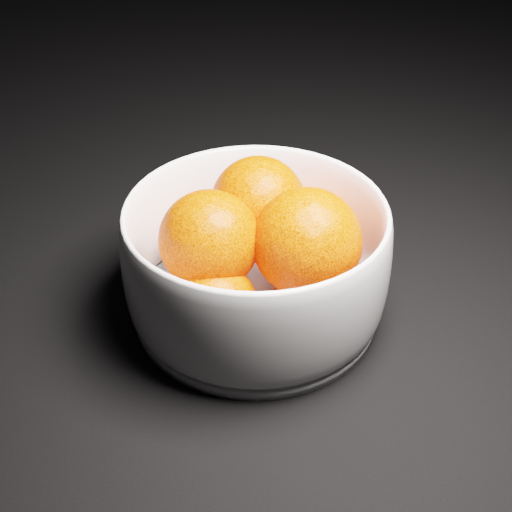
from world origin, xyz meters
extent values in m
cube|color=black|center=(0.00, 0.00, 0.00)|extent=(3.00, 3.00, 0.00)
cylinder|color=white|center=(0.25, -0.25, 0.01)|extent=(0.21, 0.21, 0.01)
sphere|color=#FF410A|center=(0.30, -0.20, 0.05)|extent=(0.07, 0.07, 0.07)
sphere|color=#FF410A|center=(0.21, -0.21, 0.05)|extent=(0.07, 0.07, 0.07)
sphere|color=#FF410A|center=(0.21, -0.29, 0.05)|extent=(0.07, 0.07, 0.07)
sphere|color=#FF410A|center=(0.30, -0.29, 0.05)|extent=(0.07, 0.07, 0.07)
sphere|color=#FF410A|center=(0.26, -0.22, 0.09)|extent=(0.08, 0.08, 0.08)
sphere|color=#FF410A|center=(0.21, -0.26, 0.09)|extent=(0.08, 0.08, 0.08)
sphere|color=#FF410A|center=(0.29, -0.28, 0.09)|extent=(0.09, 0.09, 0.09)
camera|label=1|loc=(0.18, -0.72, 0.41)|focal=50.00mm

